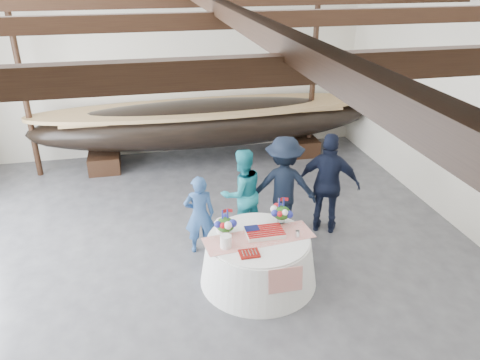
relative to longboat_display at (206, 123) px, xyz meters
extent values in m
cube|color=#3D3D42|center=(-0.67, -5.10, -1.04)|extent=(10.00, 12.00, 0.01)
cube|color=silver|center=(-0.67, 0.90, 1.21)|extent=(10.00, 0.02, 4.50)
cube|color=black|center=(-0.67, -8.60, 3.21)|extent=(9.80, 0.12, 0.18)
cube|color=black|center=(-0.67, -6.10, 3.21)|extent=(9.80, 0.12, 0.18)
cube|color=black|center=(-0.67, -3.60, 3.21)|extent=(9.80, 0.12, 0.18)
cube|color=black|center=(-0.67, -5.10, 3.34)|extent=(0.15, 11.76, 0.15)
cylinder|color=black|center=(-4.17, 0.00, 1.21)|extent=(0.14, 0.14, 4.50)
cylinder|color=black|center=(2.83, 0.00, 1.21)|extent=(0.14, 0.14, 4.50)
cube|color=black|center=(-2.61, 0.00, -0.82)|extent=(0.76, 0.98, 0.44)
cube|color=black|center=(2.61, 0.00, -0.82)|extent=(0.76, 0.98, 0.44)
ellipsoid|color=black|center=(0.00, 0.00, -0.01)|extent=(8.70, 1.74, 1.20)
cube|color=#9E7A4C|center=(0.00, 0.00, 0.32)|extent=(6.96, 1.14, 0.07)
cone|color=silver|center=(0.05, -5.21, -0.65)|extent=(1.92, 1.92, 0.79)
cylinder|color=silver|center=(0.05, -5.21, -0.24)|extent=(1.63, 1.63, 0.04)
cube|color=red|center=(0.05, -5.21, -0.22)|extent=(1.82, 0.73, 0.01)
cube|color=white|center=(0.17, -5.14, -0.18)|extent=(0.60, 0.40, 0.07)
cylinder|color=white|center=(-0.51, -5.36, -0.12)|extent=(0.18, 0.18, 0.21)
cylinder|color=white|center=(-0.49, -4.89, -0.11)|extent=(0.18, 0.18, 0.21)
cube|color=maroon|center=(-0.20, -5.63, -0.20)|extent=(0.30, 0.24, 0.03)
cone|color=silver|center=(0.66, -5.33, -0.16)|extent=(0.09, 0.09, 0.12)
imported|color=navy|center=(-0.76, -4.14, -0.30)|extent=(0.55, 0.37, 1.49)
imported|color=teal|center=(0.11, -3.73, -0.17)|extent=(1.00, 0.87, 1.75)
imported|color=black|center=(0.90, -3.79, -0.07)|extent=(1.41, 1.03, 1.95)
imported|color=black|center=(1.74, -3.95, -0.04)|extent=(1.26, 0.97, 2.00)
camera|label=1|loc=(-1.61, -11.34, 3.83)|focal=35.00mm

